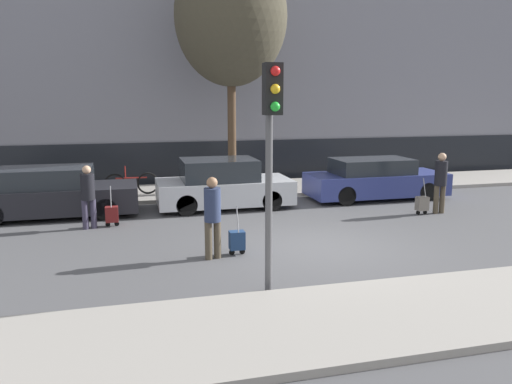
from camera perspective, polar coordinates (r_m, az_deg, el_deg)
name	(u,v)px	position (r m, az deg, el deg)	size (l,w,h in m)	color
ground_plane	(316,246)	(11.28, 6.93, -6.18)	(80.00, 80.00, 0.00)	#4C4C4F
sidewalk_near	(407,313)	(8.10, 16.88, -13.06)	(28.00, 2.50, 0.12)	gray
sidewalk_far	(245,189)	(17.78, -1.29, 0.34)	(28.00, 3.00, 0.12)	gray
building_facade	(223,54)	(21.31, -3.79, 15.48)	(28.00, 3.31, 10.11)	slate
parked_car_0	(52,194)	(14.93, -22.32, -0.17)	(4.53, 1.77, 1.38)	black
parked_car_1	(223,185)	(15.03, -3.82, 0.80)	(4.00, 1.87, 1.47)	#B7BABF
parked_car_2	(375,180)	(16.77, 13.44, 1.38)	(4.53, 1.71, 1.32)	navy
pedestrian_left	(88,193)	(13.16, -18.65, -0.15)	(0.35, 0.34, 1.61)	#383347
trolley_left	(112,214)	(13.35, -16.16, -2.46)	(0.34, 0.29, 1.06)	maroon
pedestrian_center	(213,213)	(10.15, -4.99, -2.40)	(0.34, 0.34, 1.70)	#4C4233
trolley_center	(237,240)	(10.54, -2.19, -5.54)	(0.34, 0.29, 1.05)	navy
pedestrian_right	(441,179)	(15.09, 20.35, 1.38)	(0.35, 0.34, 1.74)	#4C4233
trolley_right	(422,204)	(14.90, 18.45, -1.26)	(0.34, 0.29, 1.05)	slate
traffic_light	(271,133)	(8.01, 1.73, 6.72)	(0.28, 0.47, 3.80)	#515154
parked_bicycle	(132,184)	(16.88, -14.03, 0.94)	(1.77, 0.06, 0.96)	black
bare_tree_near_crossing	(231,17)	(17.08, -2.89, 19.35)	(3.65, 3.65, 7.96)	#4C3826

